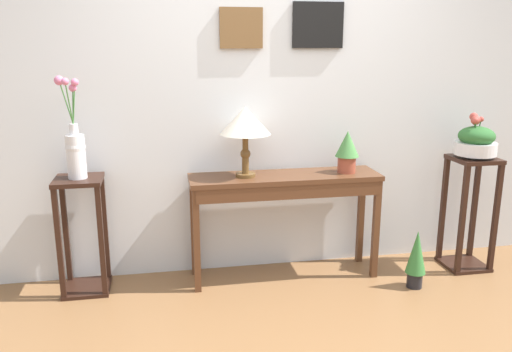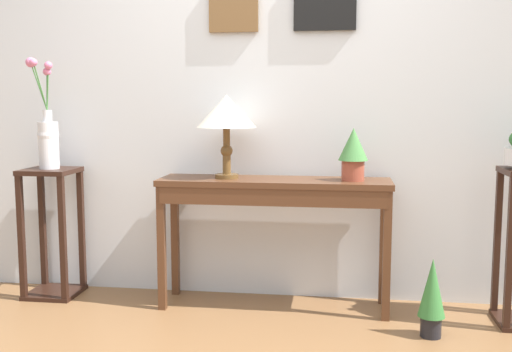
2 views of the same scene
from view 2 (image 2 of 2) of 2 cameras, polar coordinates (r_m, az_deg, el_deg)
back_wall_with_art at (r=3.87m, az=1.40°, el=9.28°), size 9.00×0.13×2.80m
console_table at (r=3.61m, az=1.69°, el=-2.13°), size 1.38×0.36×0.79m
table_lamp at (r=3.63m, az=-2.80°, el=5.84°), size 0.36×0.36×0.50m
potted_plant_on_console at (r=3.57m, az=9.12°, el=2.30°), size 0.17×0.17×0.31m
pedestal_stand_left at (r=4.11m, az=-18.59°, el=-5.07°), size 0.32×0.32×0.83m
flower_vase_tall_left at (r=4.03m, az=-18.98°, el=3.64°), size 0.15×0.22×0.69m
potted_plant_floor at (r=3.39m, az=16.20°, el=-10.65°), size 0.14×0.14×0.43m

